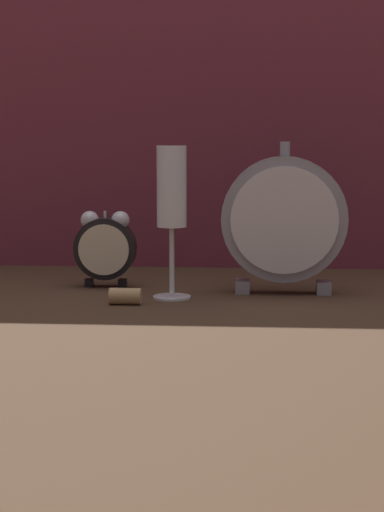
# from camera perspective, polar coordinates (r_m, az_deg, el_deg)

# --- Properties ---
(ground_plane) EXTENTS (4.00, 4.00, 0.00)m
(ground_plane) POSITION_cam_1_polar(r_m,az_deg,el_deg) (1.14, -0.29, -3.19)
(ground_plane) COLOR #422D1E
(fabric_backdrop_drape) EXTENTS (1.66, 0.01, 0.64)m
(fabric_backdrop_drape) POSITION_cam_1_polar(r_m,az_deg,el_deg) (1.45, 0.71, 11.95)
(fabric_backdrop_drape) COLOR brown
(fabric_backdrop_drape) RESTS_ON ground_plane
(alarm_clock_twin_bell) EXTENTS (0.09, 0.03, 0.11)m
(alarm_clock_twin_bell) POSITION_cam_1_polar(r_m,az_deg,el_deg) (1.27, -5.80, 0.73)
(alarm_clock_twin_bell) COLOR black
(alarm_clock_twin_bell) RESTS_ON ground_plane
(mantel_clock_silver) EXTENTS (0.18, 0.04, 0.21)m
(mantel_clock_silver) POSITION_cam_1_polar(r_m,az_deg,el_deg) (1.21, 6.15, 2.39)
(mantel_clock_silver) COLOR gray
(mantel_clock_silver) RESTS_ON ground_plane
(champagne_flute) EXTENTS (0.05, 0.05, 0.21)m
(champagne_flute) POSITION_cam_1_polar(r_m,az_deg,el_deg) (1.16, -1.37, 3.88)
(champagne_flute) COLOR silver
(champagne_flute) RESTS_ON ground_plane
(wine_cork) EXTENTS (0.04, 0.02, 0.02)m
(wine_cork) POSITION_cam_1_polar(r_m,az_deg,el_deg) (1.14, -4.47, -2.69)
(wine_cork) COLOR tan
(wine_cork) RESTS_ON ground_plane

